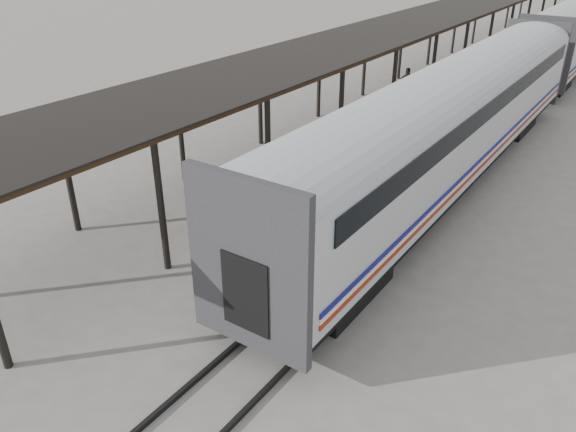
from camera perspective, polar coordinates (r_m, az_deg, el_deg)
The scene contains 8 objects.
ground at distance 17.23m, azimuth -4.20°, elevation -3.66°, with size 160.00×160.00×0.00m, color slate.
canopy at distance 37.98m, azimuth 15.32°, elevation 19.12°, with size 4.90×64.30×4.15m.
rails at distance 46.70m, azimuth 26.96°, elevation 13.64°, with size 1.54×150.00×0.12m.
baggage_cart at distance 16.20m, azimuth -1.17°, elevation -3.10°, with size 1.82×2.64×0.86m.
suitcase_stack at distance 16.29m, azimuth -0.95°, elevation -1.25°, with size 1.27×1.27×0.59m.
luggage_tug at distance 28.63m, azimuth 10.00°, elevation 10.10°, with size 1.22×1.58×1.24m.
porter at distance 15.22m, azimuth -2.63°, elevation -0.70°, with size 0.62×0.40×1.69m, color navy.
pedestrian at distance 32.64m, azimuth 11.99°, elevation 12.82°, with size 1.16×0.48×1.98m, color black.
Camera 1 is at (9.35, -11.44, 8.86)m, focal length 35.00 mm.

